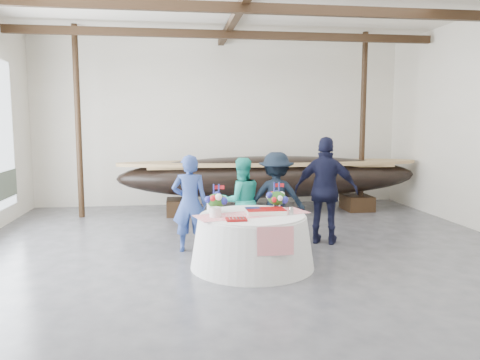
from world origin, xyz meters
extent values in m
cube|color=#3D3D42|center=(0.00, 0.00, 0.00)|extent=(10.00, 12.00, 0.01)
cube|color=silver|center=(0.00, 6.00, 2.25)|extent=(10.00, 0.02, 4.50)
cube|color=black|center=(0.00, 1.50, 4.25)|extent=(9.80, 0.12, 0.18)
cube|color=black|center=(0.00, 4.00, 4.25)|extent=(9.80, 0.12, 0.18)
cylinder|color=black|center=(-3.50, 4.55, 2.25)|extent=(0.14, 0.14, 4.50)
cylinder|color=black|center=(3.50, 4.55, 2.25)|extent=(0.14, 0.14, 4.50)
cube|color=black|center=(-1.15, 4.55, 0.19)|extent=(0.67, 0.86, 0.38)
cube|color=black|center=(3.41, 4.55, 0.19)|extent=(0.67, 0.86, 0.38)
ellipsoid|color=black|center=(1.13, 4.55, 0.90)|extent=(7.60, 1.52, 1.05)
cube|color=#9E7A4C|center=(1.13, 4.55, 1.19)|extent=(6.08, 1.00, 0.06)
cone|color=white|center=(-0.08, 0.16, 0.40)|extent=(1.94, 1.94, 0.80)
cylinder|color=white|center=(-0.08, 0.16, 0.81)|extent=(1.65, 1.65, 0.04)
cube|color=red|center=(-0.08, 0.16, 0.83)|extent=(1.88, 1.02, 0.01)
cube|color=white|center=(0.13, 0.17, 0.87)|extent=(0.60, 0.40, 0.07)
cylinder|color=white|center=(-0.66, 0.01, 0.91)|extent=(0.18, 0.18, 0.15)
cylinder|color=white|center=(-0.67, 0.48, 0.94)|extent=(0.18, 0.18, 0.22)
cube|color=maroon|center=(-0.38, -0.26, 0.85)|extent=(0.30, 0.24, 0.03)
cone|color=silver|center=(0.51, 0.04, 0.89)|extent=(0.09, 0.09, 0.12)
imported|color=navy|center=(-1.01, 1.18, 0.85)|extent=(0.67, 0.48, 1.71)
imported|color=#21AB98|center=(-0.06, 1.54, 0.81)|extent=(0.86, 0.72, 1.62)
imported|color=black|center=(0.59, 1.46, 0.86)|extent=(1.21, 0.84, 1.72)
imported|color=black|center=(1.51, 1.38, 1.00)|extent=(1.27, 0.93, 2.00)
camera|label=1|loc=(-1.25, -6.91, 2.25)|focal=35.00mm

